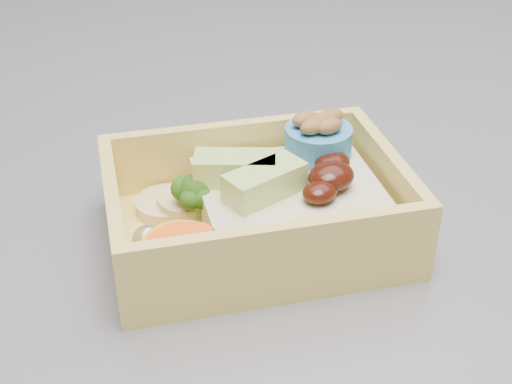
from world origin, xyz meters
TOP-DOWN VIEW (x-y plane):
  - bento_box at (0.00, -0.23)m, footprint 0.19×0.16m

SIDE VIEW (x-z plane):
  - bento_box at x=0.00m, z-range 0.91..0.97m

